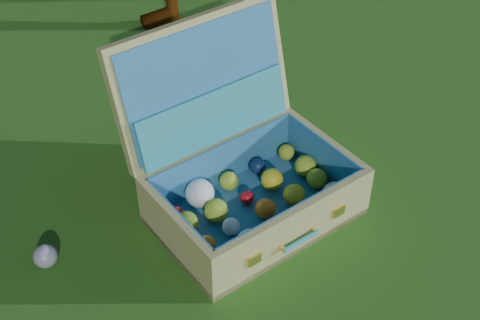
% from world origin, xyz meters
% --- Properties ---
extents(ground, '(60.00, 60.00, 0.00)m').
position_xyz_m(ground, '(0.00, 0.00, 0.00)').
color(ground, '#215114').
rests_on(ground, ground).
extents(stray_ball, '(0.06, 0.06, 0.06)m').
position_xyz_m(stray_ball, '(-0.55, 0.02, 0.03)').
color(stray_ball, '#4164A9').
rests_on(stray_ball, ground).
extents(suitcase, '(0.55, 0.52, 0.52)m').
position_xyz_m(suitcase, '(0.00, -0.08, 0.15)').
color(suitcase, tan).
rests_on(suitcase, ground).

